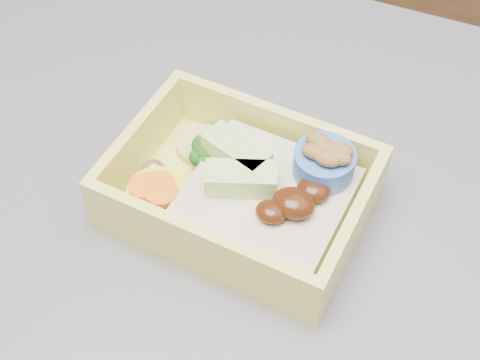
% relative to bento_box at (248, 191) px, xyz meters
% --- Properties ---
extents(bento_box, '(0.18, 0.13, 0.06)m').
position_rel_bento_box_xyz_m(bento_box, '(0.00, 0.00, 0.00)').
color(bento_box, '#E9E460').
rests_on(bento_box, island).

